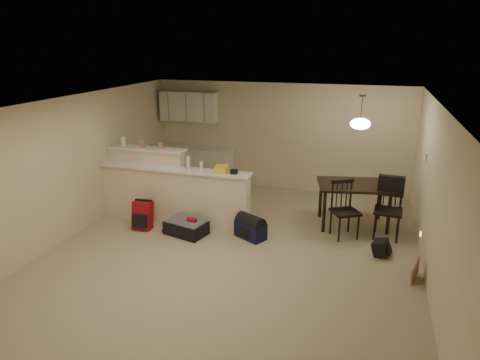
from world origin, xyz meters
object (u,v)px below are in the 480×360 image
at_px(dining_table, 355,189).
at_px(dining_chair_near, 345,210).
at_px(red_backpack, 143,215).
at_px(navy_duffel, 250,230).
at_px(suitcase, 186,228).
at_px(dining_chair_far, 388,209).
at_px(pendant_lamp, 360,123).
at_px(black_daypack, 381,248).

bearing_deg(dining_table, dining_chair_near, -112.96).
xyz_separation_m(red_backpack, navy_duffel, (2.06, 0.20, -0.11)).
relative_size(dining_chair_near, suitcase, 1.42).
bearing_deg(dining_table, dining_chair_far, -44.03).
height_order(pendant_lamp, dining_chair_far, pendant_lamp).
xyz_separation_m(dining_chair_near, navy_duffel, (-1.61, -0.54, -0.37)).
xyz_separation_m(red_backpack, black_daypack, (4.31, 0.20, -0.13)).
xyz_separation_m(dining_table, pendant_lamp, (-0.00, -0.00, 1.25)).
height_order(dining_table, dining_chair_far, dining_chair_far).
xyz_separation_m(dining_table, dining_chair_far, (0.62, -0.38, -0.19)).
height_order(pendant_lamp, red_backpack, pendant_lamp).
distance_m(dining_chair_far, navy_duffel, 2.48).
relative_size(pendant_lamp, dining_chair_far, 0.57).
distance_m(dining_table, black_daypack, 1.38).
relative_size(suitcase, black_daypack, 2.48).
height_order(dining_chair_far, navy_duffel, dining_chair_far).
distance_m(dining_chair_far, suitcase, 3.66).
height_order(dining_table, pendant_lamp, pendant_lamp).
relative_size(pendant_lamp, dining_chair_near, 0.60).
bearing_deg(navy_duffel, black_daypack, 28.39).
bearing_deg(red_backpack, dining_chair_far, 7.07).
relative_size(dining_chair_far, black_daypack, 3.69).
bearing_deg(pendant_lamp, red_backpack, -160.74).
xyz_separation_m(suitcase, navy_duffel, (1.17, 0.20, 0.03)).
bearing_deg(dining_chair_far, black_daypack, -92.79).
relative_size(dining_table, black_daypack, 5.10).
height_order(pendant_lamp, black_daypack, pendant_lamp).
distance_m(suitcase, red_backpack, 0.90).
bearing_deg(dining_chair_far, suitcase, -161.37).
height_order(dining_chair_far, red_backpack, dining_chair_far).
bearing_deg(pendant_lamp, dining_chair_near, -100.74).
xyz_separation_m(dining_table, navy_duffel, (-1.72, -1.12, -0.59)).
xyz_separation_m(suitcase, black_daypack, (3.43, 0.20, 0.01)).
bearing_deg(black_daypack, navy_duffel, 107.61).
relative_size(dining_chair_near, navy_duffel, 1.87).
distance_m(dining_chair_near, navy_duffel, 1.73).
distance_m(red_backpack, navy_duffel, 2.08).
relative_size(pendant_lamp, navy_duffel, 1.12).
bearing_deg(navy_duffel, suitcase, -141.98).
bearing_deg(navy_duffel, red_backpack, -146.12).
relative_size(pendant_lamp, black_daypack, 2.10).
xyz_separation_m(dining_chair_near, suitcase, (-2.78, -0.74, -0.39)).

